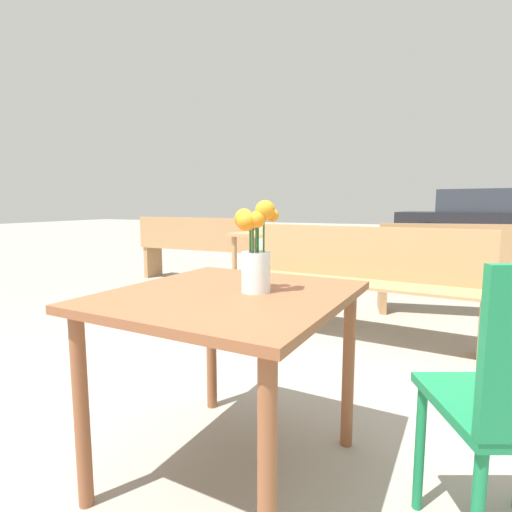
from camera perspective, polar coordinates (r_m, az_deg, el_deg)
ground_plane at (r=1.75m, az=-3.62°, el=-28.30°), size 40.00×40.00×0.00m
table_front at (r=1.48m, az=-3.82°, el=-8.88°), size 0.88×0.94×0.70m
flower_vase at (r=1.42m, az=-0.17°, el=0.76°), size 0.17×0.15×0.33m
bench_near at (r=3.12m, az=14.91°, el=-3.03°), size 1.78×0.54×0.85m
bench_middle at (r=4.09m, az=30.07°, el=-1.28°), size 1.89×0.70×0.85m
bench_far at (r=5.30m, az=-8.30°, el=1.34°), size 1.75×0.41×0.85m
table_back at (r=4.04m, az=2.84°, el=1.62°), size 0.78×0.89×0.74m
parked_car at (r=10.76m, az=30.34°, el=4.38°), size 4.10×2.19×1.36m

